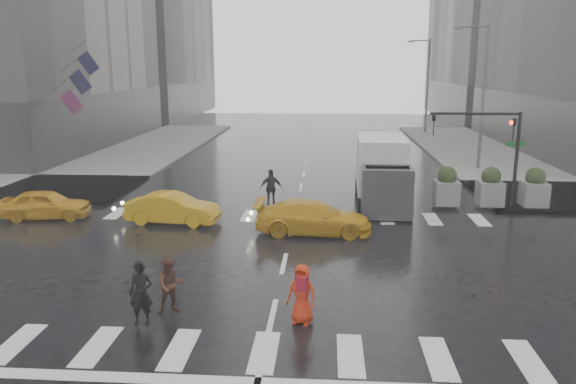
# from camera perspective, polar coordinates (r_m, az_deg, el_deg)

# --- Properties ---
(ground) EXTENTS (120.00, 120.00, 0.00)m
(ground) POSITION_cam_1_polar(r_m,az_deg,el_deg) (19.06, -0.42, -7.27)
(ground) COLOR black
(ground) RESTS_ON ground
(sidewalk_nw) EXTENTS (35.00, 35.00, 0.15)m
(sidewalk_nw) POSITION_cam_1_polar(r_m,az_deg,el_deg) (41.56, -26.26, 2.51)
(sidewalk_nw) COLOR slate
(sidewalk_nw) RESTS_ON ground
(road_markings) EXTENTS (18.00, 48.00, 0.01)m
(road_markings) POSITION_cam_1_polar(r_m,az_deg,el_deg) (19.06, -0.42, -7.25)
(road_markings) COLOR silver
(road_markings) RESTS_ON ground
(traffic_signal_pole) EXTENTS (4.45, 0.42, 4.50)m
(traffic_signal_pole) POSITION_cam_1_polar(r_m,az_deg,el_deg) (27.16, 20.34, 4.97)
(traffic_signal_pole) COLOR black
(traffic_signal_pole) RESTS_ON ground
(street_lamp_near) EXTENTS (2.15, 0.22, 9.00)m
(street_lamp_near) POSITION_cam_1_polar(r_m,az_deg,el_deg) (37.12, 19.07, 9.65)
(street_lamp_near) COLOR #59595B
(street_lamp_near) RESTS_ON ground
(street_lamp_far) EXTENTS (2.15, 0.22, 9.00)m
(street_lamp_far) POSITION_cam_1_polar(r_m,az_deg,el_deg) (56.67, 13.87, 10.81)
(street_lamp_far) COLOR #59595B
(street_lamp_far) RESTS_ON ground
(planter_west) EXTENTS (1.10, 1.10, 1.80)m
(planter_west) POSITION_cam_1_polar(r_m,az_deg,el_deg) (27.22, 15.81, 0.52)
(planter_west) COLOR slate
(planter_west) RESTS_ON ground
(planter_mid) EXTENTS (1.10, 1.10, 1.80)m
(planter_mid) POSITION_cam_1_polar(r_m,az_deg,el_deg) (27.70, 19.86, 0.45)
(planter_mid) COLOR slate
(planter_mid) RESTS_ON ground
(planter_east) EXTENTS (1.10, 1.10, 1.80)m
(planter_east) POSITION_cam_1_polar(r_m,az_deg,el_deg) (28.32, 23.75, 0.38)
(planter_east) COLOR slate
(planter_east) RESTS_ON ground
(flag_cluster) EXTENTS (2.87, 3.06, 4.69)m
(flag_cluster) POSITION_cam_1_polar(r_m,az_deg,el_deg) (39.91, -20.75, 10.69)
(flag_cluster) COLOR #59595B
(flag_cluster) RESTS_ON ground
(pedestrian_black) EXTENTS (0.99, 1.00, 2.43)m
(pedestrian_black) POSITION_cam_1_polar(r_m,az_deg,el_deg) (14.76, -14.88, -7.18)
(pedestrian_black) COLOR black
(pedestrian_black) RESTS_ON ground
(pedestrian_brown) EXTENTS (0.90, 0.80, 1.53)m
(pedestrian_brown) POSITION_cam_1_polar(r_m,az_deg,el_deg) (15.56, -11.84, -9.28)
(pedestrian_brown) COLOR #4A291A
(pedestrian_brown) RESTS_ON ground
(pedestrian_orange) EXTENTS (0.89, 0.71, 1.59)m
(pedestrian_orange) POSITION_cam_1_polar(r_m,az_deg,el_deg) (14.62, 1.42, -10.30)
(pedestrian_orange) COLOR red
(pedestrian_orange) RESTS_ON ground
(pedestrian_far_a) EXTENTS (1.08, 0.70, 1.78)m
(pedestrian_far_a) POSITION_cam_1_polar(r_m,az_deg,el_deg) (26.32, -1.71, 0.40)
(pedestrian_far_a) COLOR black
(pedestrian_far_a) RESTS_ON ground
(pedestrian_far_b) EXTENTS (1.15, 1.17, 1.64)m
(pedestrian_far_b) POSITION_cam_1_polar(r_m,az_deg,el_deg) (25.51, 9.13, -0.33)
(pedestrian_far_b) COLOR black
(pedestrian_far_b) RESTS_ON ground
(taxi_front) EXTENTS (3.91, 2.00, 1.28)m
(taxi_front) POSITION_cam_1_polar(r_m,az_deg,el_deg) (26.48, -23.39, -1.16)
(taxi_front) COLOR #E1A00B
(taxi_front) RESTS_ON ground
(taxi_mid) EXTENTS (4.02, 1.77, 1.29)m
(taxi_mid) POSITION_cam_1_polar(r_m,az_deg,el_deg) (24.08, -11.62, -1.65)
(taxi_mid) COLOR #E1A00B
(taxi_mid) RESTS_ON ground
(taxi_rear) EXTENTS (4.07, 1.93, 1.33)m
(taxi_rear) POSITION_cam_1_polar(r_m,az_deg,el_deg) (22.18, 2.58, -2.58)
(taxi_rear) COLOR #E1A00B
(taxi_rear) RESTS_ON ground
(box_truck) EXTENTS (2.25, 5.99, 3.18)m
(box_truck) POSITION_cam_1_polar(r_m,az_deg,el_deg) (26.71, 9.56, 2.17)
(box_truck) COLOR silver
(box_truck) RESTS_ON ground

